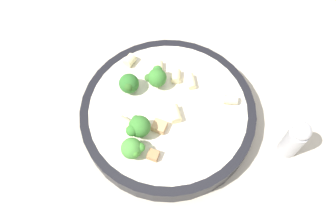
% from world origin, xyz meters
% --- Properties ---
extents(ground_plane, '(2.00, 2.00, 0.00)m').
position_xyz_m(ground_plane, '(0.00, 0.00, 0.00)').
color(ground_plane, '#BCB29E').
extents(pasta_bowl, '(0.30, 0.30, 0.04)m').
position_xyz_m(pasta_bowl, '(0.00, 0.00, 0.02)').
color(pasta_bowl, black).
rests_on(pasta_bowl, ground_plane).
extents(broccoli_floret_0, '(0.04, 0.04, 0.04)m').
position_xyz_m(broccoli_floret_0, '(0.01, -0.07, 0.06)').
color(broccoli_floret_0, '#84AD60').
rests_on(broccoli_floret_0, pasta_bowl).
extents(broccoli_floret_1, '(0.03, 0.04, 0.04)m').
position_xyz_m(broccoli_floret_1, '(0.03, -0.09, 0.06)').
color(broccoli_floret_1, '#9EC175').
rests_on(broccoli_floret_1, pasta_bowl).
extents(broccoli_floret_2, '(0.03, 0.03, 0.04)m').
position_xyz_m(broccoli_floret_2, '(-0.07, -0.03, 0.06)').
color(broccoli_floret_2, '#9EC175').
rests_on(broccoli_floret_2, pasta_bowl).
extents(broccoli_floret_3, '(0.04, 0.03, 0.04)m').
position_xyz_m(broccoli_floret_3, '(-0.05, 0.01, 0.06)').
color(broccoli_floret_3, '#9EC175').
rests_on(broccoli_floret_3, pasta_bowl).
extents(rigatoni_0, '(0.02, 0.03, 0.02)m').
position_xyz_m(rigatoni_0, '(-0.12, 0.00, 0.05)').
color(rigatoni_0, beige).
rests_on(rigatoni_0, pasta_bowl).
extents(rigatoni_1, '(0.03, 0.02, 0.02)m').
position_xyz_m(rigatoni_1, '(-0.02, -0.07, 0.05)').
color(rigatoni_1, beige).
rests_on(rigatoni_1, pasta_bowl).
extents(rigatoni_2, '(0.03, 0.03, 0.02)m').
position_xyz_m(rigatoni_2, '(0.02, 0.00, 0.05)').
color(rigatoni_2, beige).
rests_on(rigatoni_2, pasta_bowl).
extents(rigatoni_3, '(0.03, 0.03, 0.02)m').
position_xyz_m(rigatoni_3, '(-0.04, 0.05, 0.05)').
color(rigatoni_3, beige).
rests_on(rigatoni_3, pasta_bowl).
extents(rigatoni_4, '(0.03, 0.03, 0.01)m').
position_xyz_m(rigatoni_4, '(-0.02, 0.06, 0.04)').
color(rigatoni_4, beige).
rests_on(rigatoni_4, pasta_bowl).
extents(rigatoni_5, '(0.03, 0.03, 0.01)m').
position_xyz_m(rigatoni_5, '(0.05, 0.09, 0.05)').
color(rigatoni_5, beige).
rests_on(rigatoni_5, pasta_bowl).
extents(rigatoni_6, '(0.03, 0.02, 0.01)m').
position_xyz_m(rigatoni_6, '(-0.07, 0.03, 0.04)').
color(rigatoni_6, beige).
rests_on(rigatoni_6, pasta_bowl).
extents(chicken_chunk_0, '(0.03, 0.03, 0.01)m').
position_xyz_m(chicken_chunk_0, '(0.02, -0.03, 0.04)').
color(chicken_chunk_0, tan).
rests_on(chicken_chunk_0, pasta_bowl).
extents(chicken_chunk_1, '(0.02, 0.02, 0.01)m').
position_xyz_m(chicken_chunk_1, '(0.06, -0.07, 0.04)').
color(chicken_chunk_1, '#A87A4C').
rests_on(chicken_chunk_1, pasta_bowl).
extents(pepper_shaker, '(0.03, 0.03, 0.09)m').
position_xyz_m(pepper_shaker, '(0.17, 0.13, 0.05)').
color(pepper_shaker, '#B2B2B7').
rests_on(pepper_shaker, ground_plane).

